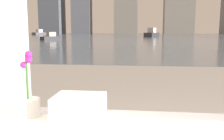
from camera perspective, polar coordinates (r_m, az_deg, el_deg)
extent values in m
cylinder|color=silver|center=(1.46, -18.53, -8.08)|extent=(0.13, 0.13, 0.10)
cylinder|color=#38662D|center=(1.42, -18.86, -1.48)|extent=(0.01, 0.01, 0.25)
sphere|color=#DB238E|center=(1.40, -18.54, 3.44)|extent=(0.04, 0.04, 0.04)
sphere|color=#DB238E|center=(1.40, -18.50, 2.25)|extent=(0.04, 0.04, 0.04)
sphere|color=#DB238E|center=(1.42, -19.55, 1.11)|extent=(0.04, 0.04, 0.04)
cube|color=white|center=(1.39, -7.42, -9.79)|extent=(0.27, 0.22, 0.04)
cube|color=white|center=(1.37, -7.45, -8.21)|extent=(0.27, 0.22, 0.04)
cube|color=white|center=(1.36, -7.48, -6.60)|extent=(0.27, 0.22, 0.04)
cube|color=slate|center=(62.35, 6.54, 7.71)|extent=(180.00, 110.00, 0.01)
cube|color=#4C4C51|center=(85.84, -16.25, 7.97)|extent=(3.42, 5.27, 0.87)
cube|color=silver|center=(85.84, -16.28, 8.59)|extent=(1.84, 2.20, 1.00)
cube|color=#2D2D33|center=(50.91, 9.07, 7.94)|extent=(3.29, 5.15, 0.85)
cube|color=silver|center=(50.91, 9.10, 8.97)|extent=(1.79, 2.14, 0.98)
cube|color=navy|center=(54.62, -22.71, 7.43)|extent=(4.05, 5.08, 0.86)
cube|color=silver|center=(54.62, -22.76, 8.40)|extent=(2.02, 2.22, 0.99)
cube|color=#2D2D33|center=(31.32, -13.74, 7.05)|extent=(2.18, 2.69, 0.46)
cube|color=#B2A893|center=(31.31, -13.77, 7.95)|extent=(1.08, 1.18, 0.52)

